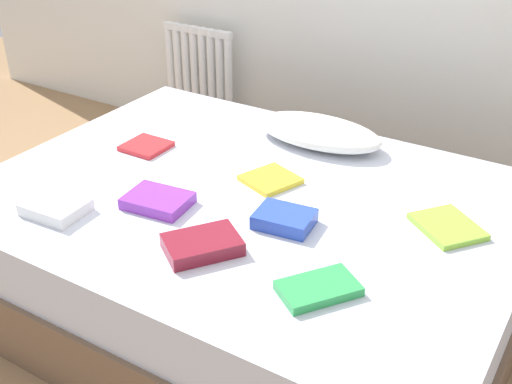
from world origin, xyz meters
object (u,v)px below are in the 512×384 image
(textbook_lime, at_px, (447,227))
(textbook_yellow, at_px, (270,179))
(textbook_maroon, at_px, (202,245))
(textbook_white, at_px, (56,207))
(textbook_purple, at_px, (158,201))
(textbook_red, at_px, (146,146))
(textbook_green, at_px, (318,288))
(bed, at_px, (249,250))
(pillow, at_px, (318,132))
(textbook_blue, at_px, (284,219))
(radiator, at_px, (199,74))

(textbook_lime, relative_size, textbook_yellow, 1.18)
(textbook_maroon, relative_size, textbook_white, 1.12)
(textbook_lime, distance_m, textbook_purple, 1.00)
(textbook_red, distance_m, textbook_white, 0.57)
(textbook_lime, relative_size, textbook_green, 0.96)
(textbook_yellow, bearing_deg, bed, -81.33)
(textbook_green, height_order, textbook_purple, textbook_purple)
(textbook_white, relative_size, textbook_purple, 0.93)
(textbook_red, distance_m, textbook_yellow, 0.60)
(pillow, relative_size, textbook_blue, 2.96)
(textbook_maroon, relative_size, textbook_green, 1.03)
(textbook_red, relative_size, textbook_maroon, 0.75)
(radiator, distance_m, textbook_green, 2.25)
(bed, relative_size, textbook_green, 8.81)
(textbook_maroon, height_order, textbook_lime, textbook_maroon)
(pillow, bearing_deg, textbook_yellow, -89.17)
(textbook_red, bearing_deg, textbook_blue, -15.47)
(bed, bearing_deg, textbook_maroon, -79.31)
(radiator, height_order, textbook_blue, radiator)
(pillow, height_order, textbook_maroon, pillow)
(pillow, relative_size, textbook_white, 2.72)
(textbook_green, height_order, textbook_white, textbook_white)
(textbook_lime, height_order, textbook_white, textbook_white)
(textbook_lime, xyz_separation_m, textbook_purple, (-0.92, -0.39, 0.01))
(textbook_red, bearing_deg, radiator, 116.17)
(radiator, height_order, textbook_purple, radiator)
(textbook_lime, xyz_separation_m, textbook_yellow, (-0.67, -0.02, -0.00))
(textbook_green, distance_m, textbook_white, 0.99)
(radiator, distance_m, textbook_purple, 1.70)
(textbook_maroon, distance_m, textbook_purple, 0.33)
(pillow, bearing_deg, textbook_maroon, -86.49)
(textbook_purple, bearing_deg, textbook_red, 128.55)
(textbook_maroon, bearing_deg, bed, 46.49)
(textbook_lime, bearing_deg, bed, -130.68)
(textbook_blue, bearing_deg, textbook_lime, 22.04)
(textbook_yellow, distance_m, textbook_blue, 0.31)
(pillow, bearing_deg, textbook_purple, -107.55)
(textbook_maroon, xyz_separation_m, textbook_green, (0.41, 0.00, -0.01))
(textbook_red, relative_size, textbook_yellow, 0.95)
(radiator, distance_m, textbook_yellow, 1.57)
(bed, height_order, radiator, radiator)
(textbook_lime, height_order, textbook_green, textbook_green)
(textbook_green, relative_size, textbook_white, 1.09)
(textbook_red, bearing_deg, textbook_green, -24.60)
(textbook_red, bearing_deg, textbook_lime, 2.13)
(textbook_lime, bearing_deg, textbook_yellow, -139.99)
(textbook_lime, relative_size, textbook_white, 1.04)
(radiator, bearing_deg, textbook_white, -69.92)
(pillow, xyz_separation_m, textbook_lime, (0.68, -0.38, -0.04))
(textbook_white, bearing_deg, textbook_maroon, 4.65)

